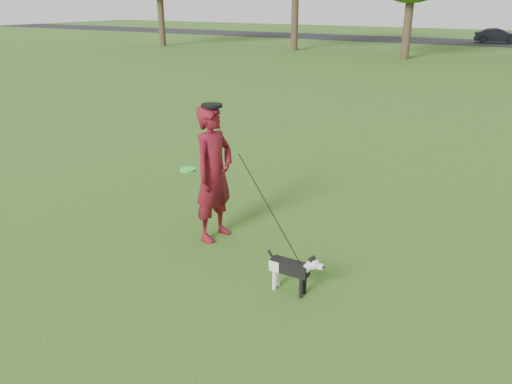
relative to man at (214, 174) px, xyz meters
The scene contains 6 objects.
ground 1.09m from the man, 39.43° to the right, with size 120.00×120.00×0.00m, color #285116.
road 39.74m from the man, 89.53° to the left, with size 120.00×7.00×0.02m, color black.
man is the anchor object (origin of this frame).
dog 1.99m from the man, 25.41° to the right, with size 0.76×0.15×0.57m.
car_mid 39.73m from the man, 90.16° to the left, with size 1.20×3.44×1.13m, color black.
man_held_items 1.22m from the man, 21.02° to the right, with size 2.30×0.95×1.63m.
Camera 1 is at (3.60, -5.32, 3.37)m, focal length 35.00 mm.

